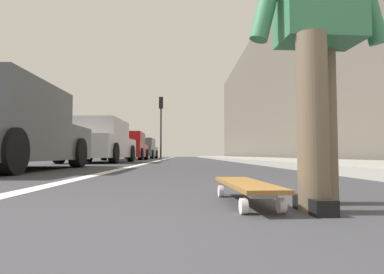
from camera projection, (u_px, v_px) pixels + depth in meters
The scene contains 11 objects.
ground_plane at pixel (188, 163), 10.82m from camera, with size 80.00×80.00×0.00m, color #38383D.
lane_stripe_white at pixel (165, 159), 20.76m from camera, with size 52.00×0.16×0.01m, color silver.
sidewalk_curb at pixel (244, 158), 18.90m from camera, with size 52.00×3.20×0.13m, color #9E9B93.
building_facade at pixel (268, 91), 23.23m from camera, with size 40.00×1.20×9.58m, color #5C554C.
skateboard at pixel (246, 186), 1.75m from camera, with size 0.85×0.24×0.11m.
skater_person at pixel (318, 21), 1.66m from camera, with size 0.47×0.72×1.64m.
parked_car_near at pixel (1, 129), 5.50m from camera, with size 4.35×1.92×1.47m.
parked_car_mid at pixel (99, 142), 11.46m from camera, with size 4.63×1.99×1.48m.
parked_car_far at pixel (127, 147), 17.52m from camera, with size 4.31×2.06×1.46m.
parked_car_end at pixel (142, 149), 24.05m from camera, with size 4.59×2.04×1.47m.
traffic_light at pixel (161, 116), 23.02m from camera, with size 0.33×0.28×4.33m.
Camera 1 is at (-0.85, 0.19, 0.26)m, focal length 30.75 mm.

